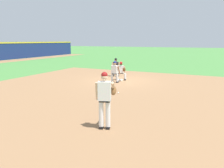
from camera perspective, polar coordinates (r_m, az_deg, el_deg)
name	(u,v)px	position (r m, az deg, el deg)	size (l,w,h in m)	color
ground_plane	(120,80)	(15.59, 2.03, 0.92)	(160.00, 160.00, 0.00)	#47843D
infield_dirt_patch	(115,95)	(11.34, 0.80, -3.02)	(18.00, 18.00, 0.01)	#936B47
first_base_bag	(120,80)	(15.59, 2.03, 1.09)	(0.38, 0.38, 0.09)	white
baseball	(118,93)	(11.78, 1.63, -2.30)	(0.07, 0.07, 0.07)	white
pitcher	(105,97)	(6.91, -1.80, -3.38)	(0.81, 0.60, 1.86)	black
first_baseman	(121,70)	(15.59, 2.43, 3.64)	(0.85, 0.95, 1.34)	black
baserunner	(115,71)	(14.76, 0.72, 3.45)	(0.45, 0.60, 1.46)	black
umpire	(116,66)	(17.30, 0.99, 4.61)	(0.59, 0.67, 1.46)	black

